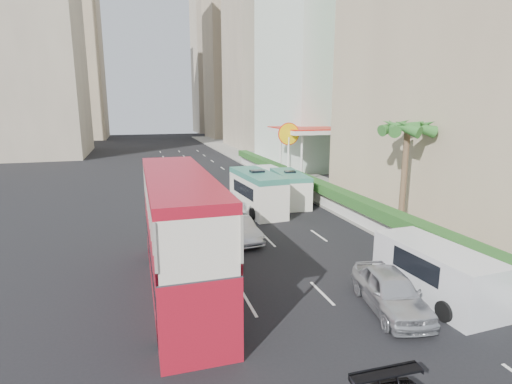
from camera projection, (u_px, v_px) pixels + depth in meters
name	position (u px, v px, depth m)	size (l,w,h in m)	color
ground_plane	(311.00, 273.00, 18.79)	(200.00, 200.00, 0.00)	black
double_decker_bus	(180.00, 234.00, 16.57)	(2.50, 11.00, 5.06)	#A51223
car_silver_lane_a	(239.00, 240.00, 23.45)	(1.49, 4.28, 1.41)	#B0B2B7
car_silver_lane_b	(389.00, 309.00, 15.47)	(1.84, 4.57, 1.56)	#B0B2B7
van_asset	(252.00, 208.00, 30.83)	(2.23, 4.84, 1.34)	silver
minibus_near	(257.00, 192.00, 29.68)	(2.21, 6.64, 2.94)	silver
minibus_far	(290.00, 188.00, 32.10)	(1.89, 5.68, 2.52)	silver
panel_van_near	(435.00, 272.00, 16.31)	(2.15, 5.39, 2.15)	silver
panel_van_far	(270.00, 178.00, 38.13)	(1.94, 4.85, 1.94)	silver
sidewalk	(292.00, 176.00, 44.71)	(6.00, 120.00, 0.18)	#99968C
kerb_wall	(309.00, 192.00, 33.50)	(0.30, 44.00, 1.00)	silver
hedge	(310.00, 182.00, 33.32)	(1.10, 44.00, 0.70)	#2D6626
palm_tree	(404.00, 180.00, 24.02)	(0.36, 0.36, 6.40)	brown
shell_station	(308.00, 154.00, 42.56)	(6.50, 8.00, 5.50)	silver
tower_mid	(273.00, 9.00, 72.87)	(16.00, 16.00, 50.00)	#B0A18B
tower_far_a	(236.00, 45.00, 95.68)	(14.00, 14.00, 44.00)	tan
tower_far_b	(218.00, 63.00, 116.70)	(14.00, 14.00, 40.00)	#B0A18B
tower_left_b	(64.00, 38.00, 91.97)	(16.00, 16.00, 46.00)	tan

